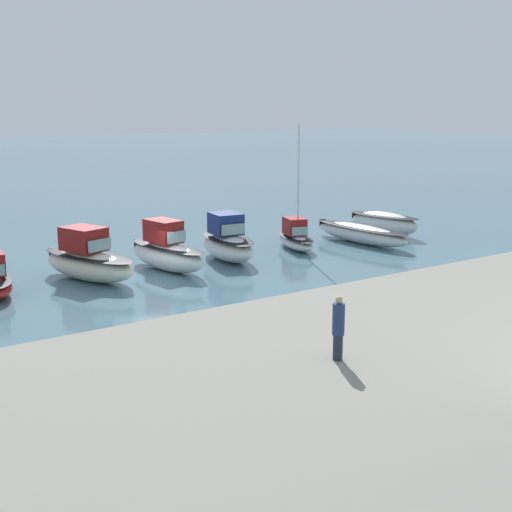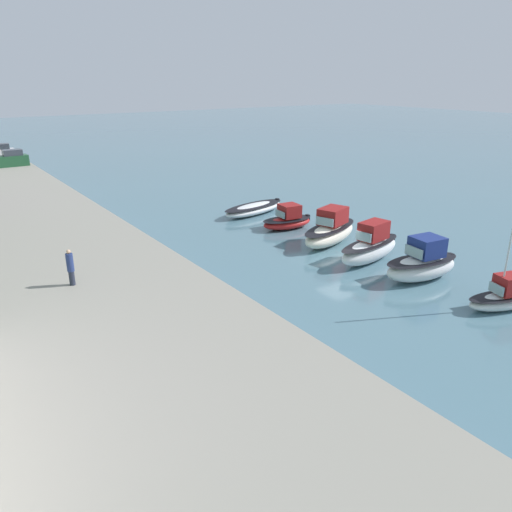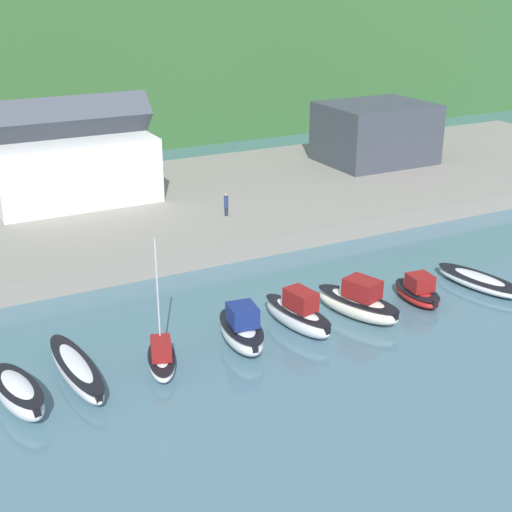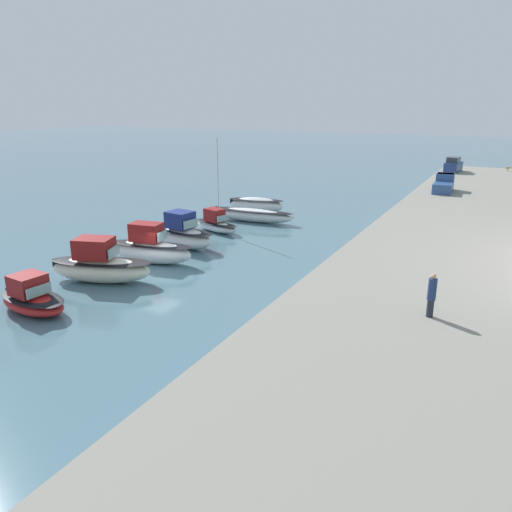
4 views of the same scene
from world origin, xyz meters
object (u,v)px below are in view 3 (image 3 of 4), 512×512
(moored_boat_5, at_px, (358,303))
(moored_boat_7, at_px, (479,281))
(moored_boat_2, at_px, (161,358))
(moored_boat_3, at_px, (242,330))
(moored_boat_6, at_px, (418,292))
(person_on_quay, at_px, (226,204))
(moored_boat_4, at_px, (298,314))
(moored_boat_0, at_px, (19,394))
(moored_boat_1, at_px, (76,370))

(moored_boat_5, height_order, moored_boat_7, moored_boat_5)
(moored_boat_2, bearing_deg, moored_boat_3, 20.89)
(moored_boat_6, relative_size, person_on_quay, 2.32)
(moored_boat_4, relative_size, moored_boat_7, 0.86)
(moored_boat_4, bearing_deg, moored_boat_0, 173.59)
(moored_boat_3, xyz_separation_m, person_on_quay, (8.55, 20.33, 1.54))
(moored_boat_1, bearing_deg, moored_boat_2, -16.18)
(moored_boat_1, height_order, moored_boat_7, moored_boat_1)
(moored_boat_1, bearing_deg, moored_boat_3, -7.52)
(moored_boat_0, bearing_deg, moored_boat_1, 11.54)
(moored_boat_1, distance_m, moored_boat_7, 30.80)
(moored_boat_3, xyz_separation_m, moored_boat_4, (4.38, 0.26, 0.01))
(moored_boat_1, height_order, moored_boat_4, moored_boat_4)
(moored_boat_1, distance_m, moored_boat_4, 14.97)
(moored_boat_0, relative_size, moored_boat_7, 0.79)
(moored_boat_4, bearing_deg, moored_boat_7, -11.40)
(moored_boat_4, bearing_deg, moored_boat_3, 174.05)
(moored_boat_2, relative_size, moored_boat_5, 1.16)
(moored_boat_0, distance_m, moored_boat_1, 3.84)
(moored_boat_4, distance_m, moored_boat_6, 10.10)
(moored_boat_2, bearing_deg, moored_boat_1, -175.50)
(moored_boat_0, height_order, moored_boat_6, moored_boat_6)
(moored_boat_5, relative_size, person_on_quay, 3.35)
(moored_boat_0, relative_size, moored_boat_2, 0.73)
(moored_boat_2, xyz_separation_m, moored_boat_4, (10.02, 0.64, 0.35))
(moored_boat_7, distance_m, person_on_quay, 23.78)
(moored_boat_2, xyz_separation_m, moored_boat_3, (5.64, 0.38, 0.34))
(moored_boat_4, xyz_separation_m, moored_boat_5, (4.67, -0.38, -0.01))
(moored_boat_6, bearing_deg, person_on_quay, 112.38)
(moored_boat_3, distance_m, person_on_quay, 22.11)
(moored_boat_2, xyz_separation_m, moored_boat_5, (14.70, 0.26, 0.34))
(moored_boat_6, height_order, moored_boat_7, moored_boat_6)
(moored_boat_6, xyz_separation_m, moored_boat_7, (5.74, -0.30, -0.23))
(moored_boat_0, xyz_separation_m, moored_boat_4, (18.52, 0.96, 0.21))
(moored_boat_1, xyz_separation_m, moored_boat_7, (30.78, -1.01, -0.15))
(moored_boat_2, relative_size, moored_boat_4, 1.25)
(moored_boat_1, distance_m, person_on_quay, 27.47)
(moored_boat_3, bearing_deg, moored_boat_7, 7.04)
(moored_boat_5, bearing_deg, moored_boat_1, 159.24)
(moored_boat_3, bearing_deg, moored_boat_0, -169.29)
(moored_boat_7, bearing_deg, person_on_quay, 108.24)
(moored_boat_7, bearing_deg, moored_boat_3, 167.95)
(person_on_quay, bearing_deg, moored_boat_5, -88.60)
(moored_boat_3, distance_m, moored_boat_5, 9.05)
(moored_boat_3, bearing_deg, moored_boat_2, -168.27)
(moored_boat_1, height_order, moored_boat_2, moored_boat_2)
(moored_boat_0, bearing_deg, moored_boat_5, -8.68)
(moored_boat_0, relative_size, person_on_quay, 2.85)
(moored_boat_4, bearing_deg, moored_boat_2, 174.29)
(moored_boat_0, relative_size, moored_boat_6, 1.23)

